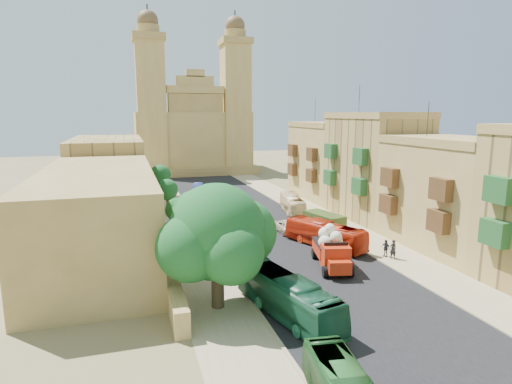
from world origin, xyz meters
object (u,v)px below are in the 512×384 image
street_tree_d (160,175)px  bus_green_north (288,297)px  ficus_tree (218,235)px  red_truck (332,249)px  pedestrian_c (386,248)px  car_white_a (219,207)px  bus_red_east (325,234)px  street_tree_b (177,210)px  car_white_b (243,195)px  street_tree_c (167,190)px  olive_pickup (324,223)px  street_tree_a (193,232)px  bus_cream_east (292,204)px  car_blue_b (199,187)px  pedestrian_a (393,249)px  church (192,131)px  car_dkblue (204,190)px  car_cream (286,226)px  car_blue_a (251,261)px

street_tree_d → bus_green_north: (4.71, -46.80, -2.17)m
ficus_tree → red_truck: size_ratio=1.31×
pedestrian_c → car_white_a: bearing=-171.9°
bus_red_east → street_tree_d: bearing=-91.4°
street_tree_b → car_white_b: street_tree_b is taller
street_tree_c → olive_pickup: bearing=-44.1°
ficus_tree → street_tree_a: 8.23m
bus_cream_east → car_white_a: (-9.48, 4.30, -0.70)m
bus_cream_east → car_blue_b: 23.52m
ficus_tree → street_tree_b: (-0.58, 19.99, -2.48)m
street_tree_a → pedestrian_c: 18.50m
street_tree_c → pedestrian_a: (18.52, -26.69, -2.16)m
bus_cream_east → car_blue_b: size_ratio=2.15×
red_truck → pedestrian_c: (6.31, 1.11, -0.81)m
olive_pickup → church: bearing=96.3°
ficus_tree → car_dkblue: ficus_tree is taller
car_cream → pedestrian_a: size_ratio=2.68×
street_tree_a → red_truck: bearing=-14.4°
pedestrian_c → ficus_tree: bearing=-87.7°
car_cream → car_white_b: car_cream is taller
car_blue_a → street_tree_d: bearing=118.6°
olive_pickup → pedestrian_c: 10.10m
street_tree_d → church: bearing=71.9°
street_tree_c → street_tree_d: bearing=90.0°
street_tree_a → street_tree_b: size_ratio=1.22×
bus_green_north → car_white_a: 33.22m
car_blue_a → car_white_a: 23.47m
street_tree_c → bus_cream_east: street_tree_c is taller
bus_cream_east → car_white_a: bus_cream_east is taller
car_cream → car_dkblue: 26.96m
car_white_a → car_white_b: 9.58m
bus_green_north → car_blue_a: size_ratio=2.83×
car_cream → car_white_b: bearing=-90.0°
street_tree_a → red_truck: (11.91, -3.06, -1.78)m
street_tree_d → bus_red_east: 36.25m
church → car_white_b: size_ratio=10.87×
street_tree_b → pedestrian_a: street_tree_b is taller
church → car_white_b: 37.70m
street_tree_a → pedestrian_c: size_ratio=3.02×
car_dkblue → car_blue_b: 3.73m
church → red_truck: church is taller
red_truck → bus_green_north: red_truck is taller
bus_red_east → street_tree_b: bearing=-57.9°
ficus_tree → pedestrian_c: size_ratio=5.26×
pedestrian_a → street_tree_c: bearing=-52.8°
car_dkblue → street_tree_a: bearing=-79.2°
street_tree_b → bus_cream_east: size_ratio=0.47×
bus_red_east → pedestrian_a: size_ratio=5.04×
church → car_white_b: (2.65, -36.53, -8.95)m
bus_red_east → car_dkblue: bearing=-102.7°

